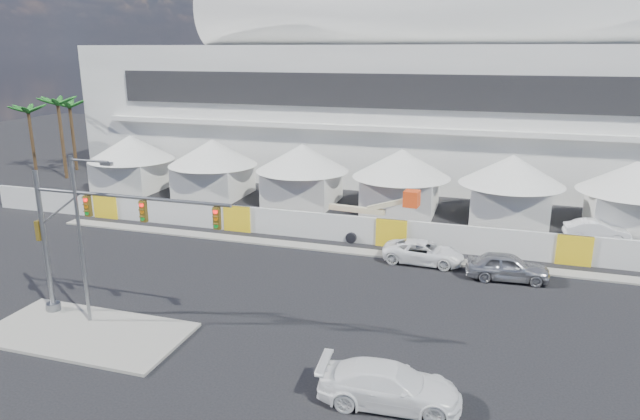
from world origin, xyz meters
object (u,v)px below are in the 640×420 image
(pickup_curb, at_px, (423,252))
(lot_car_a, at_px, (597,231))
(traffic_mast, at_px, (81,238))
(sedan_silver, at_px, (507,267))
(streetlight_median, at_px, (83,229))
(boom_lift, at_px, (349,223))
(pickup_near, at_px, (389,385))

(pickup_curb, bearing_deg, lot_car_a, -51.91)
(lot_car_a, distance_m, traffic_mast, 35.00)
(sedan_silver, xyz_separation_m, pickup_curb, (-5.26, 1.35, -0.11))
(pickup_curb, relative_size, streetlight_median, 0.61)
(traffic_mast, relative_size, boom_lift, 1.37)
(pickup_near, bearing_deg, lot_car_a, -28.37)
(streetlight_median, height_order, boom_lift, streetlight_median)
(lot_car_a, height_order, traffic_mast, traffic_mast)
(pickup_near, height_order, streetlight_median, streetlight_median)
(pickup_near, height_order, traffic_mast, traffic_mast)
(sedan_silver, distance_m, traffic_mast, 24.31)
(sedan_silver, height_order, pickup_curb, sedan_silver)
(pickup_near, bearing_deg, sedan_silver, -21.58)
(sedan_silver, relative_size, pickup_curb, 0.94)
(boom_lift, bearing_deg, pickup_near, -64.90)
(pickup_near, height_order, boom_lift, boom_lift)
(traffic_mast, bearing_deg, streetlight_median, -37.84)
(pickup_near, relative_size, boom_lift, 0.70)
(pickup_curb, distance_m, streetlight_median, 20.84)
(lot_car_a, relative_size, streetlight_median, 0.52)
(streetlight_median, bearing_deg, pickup_curb, 42.60)
(sedan_silver, distance_m, pickup_near, 15.38)
(pickup_curb, xyz_separation_m, pickup_near, (0.77, -16.06, 0.09))
(sedan_silver, distance_m, streetlight_median, 24.15)
(lot_car_a, height_order, streetlight_median, streetlight_median)
(traffic_mast, bearing_deg, sedan_silver, 29.97)
(lot_car_a, relative_size, traffic_mast, 0.41)
(lot_car_a, bearing_deg, pickup_curb, 122.02)
(sedan_silver, relative_size, streetlight_median, 0.57)
(pickup_curb, height_order, lot_car_a, lot_car_a)
(streetlight_median, relative_size, boom_lift, 1.06)
(lot_car_a, distance_m, boom_lift, 18.20)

